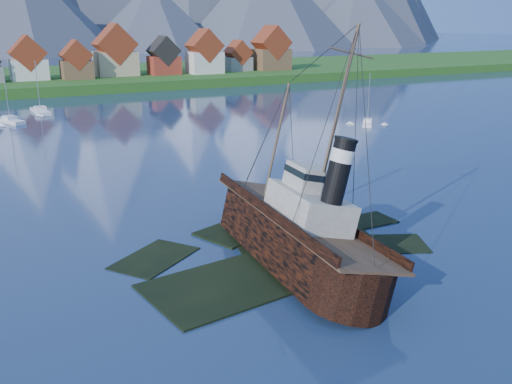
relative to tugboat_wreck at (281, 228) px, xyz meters
name	(u,v)px	position (x,y,z in m)	size (l,w,h in m)	color
ground	(270,264)	(-1.67, -0.89, -2.88)	(1400.00, 1400.00, 0.00)	#1B2D4D
shoal	(275,255)	(0.11, 1.26, -3.22)	(31.71, 21.24, 1.14)	black
shore_bank	(31,84)	(-1.67, 169.11, -2.88)	(600.00, 80.00, 3.20)	#1A4213
seawall	(48,97)	(-1.67, 131.11, -2.88)	(600.00, 2.50, 2.00)	#3F3D38
tugboat_wreck	(281,228)	(0.00, 0.00, 0.00)	(6.69, 28.83, 22.85)	black
sailboat_c	(10,121)	(-15.56, 90.25, -2.60)	(5.72, 9.70, 12.24)	silver
sailboat_e	(41,112)	(-7.82, 101.05, -2.60)	(3.51, 11.22, 12.82)	silver
sailboat_f	(367,124)	(51.26, 52.16, -2.61)	(6.09, 6.84, 11.25)	silver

